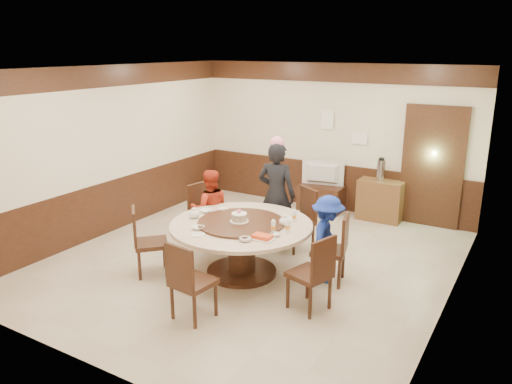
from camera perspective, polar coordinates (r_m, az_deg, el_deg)
The scene contains 31 objects.
room at distance 7.17m, azimuth -0.36°, elevation 0.04°, with size 6.00×6.04×2.84m.
banquet_table at distance 6.94m, azimuth -1.68°, elevation -5.30°, with size 1.96×1.96×0.78m.
chair_0 at distance 6.87m, azimuth 8.44°, elevation -7.79°, with size 0.53×0.53×0.97m.
chair_1 at distance 7.90m, azimuth 4.86°, elevation -4.39°, with size 0.60×0.60×0.97m.
chair_2 at distance 8.16m, azimuth -5.72°, elevation -3.73°, with size 0.53×0.52×0.97m.
chair_3 at distance 7.18m, azimuth -12.00°, elevation -6.86°, with size 0.62×0.62×0.97m.
chair_4 at distance 5.99m, azimuth -7.28°, elevation -11.53°, with size 0.49×0.50×0.97m.
chair_5 at distance 6.16m, azimuth 6.24°, elevation -10.64°, with size 0.56×0.55×0.97m.
person_standing at distance 7.84m, azimuth 2.36°, elevation -0.34°, with size 0.62×0.40×1.69m, color black.
person_red at distance 7.87m, azimuth -5.29°, elevation -1.94°, with size 0.62×0.48×1.27m, color #AD2C17.
person_blue at distance 6.79m, azimuth 8.14°, elevation -5.33°, with size 0.78×0.45×1.20m, color navy.
birthday_cake at distance 6.83m, azimuth -1.93°, elevation -2.91°, with size 0.26×0.26×0.18m.
teapot_left at distance 7.11m, azimuth -7.07°, elevation -2.51°, with size 0.17×0.15×0.13m, color white.
teapot_right at distance 6.77m, azimuth 3.27°, elevation -3.39°, with size 0.17×0.15×0.13m, color white.
bowl_0 at distance 7.40m, azimuth -3.73°, elevation -2.02°, with size 0.14×0.14×0.03m, color white.
bowl_1 at distance 6.25m, azimuth -1.25°, elevation -5.43°, with size 0.15×0.15×0.05m, color white.
bowl_2 at distance 6.69m, azimuth -6.62°, elevation -4.09°, with size 0.16×0.16×0.04m, color white.
bowl_3 at distance 6.41m, azimuth 2.19°, elevation -4.89°, with size 0.13×0.13×0.04m, color white.
bowl_4 at distance 7.34m, azimuth -5.79°, elevation -2.18°, with size 0.16×0.16×0.04m, color white.
saucer_near at distance 6.50m, azimuth -6.64°, elevation -4.84°, with size 0.18×0.18×0.01m, color white.
saucer_far at distance 7.06m, azimuth 3.56°, elevation -3.00°, with size 0.18×0.18×0.01m, color white.
shrimp_platter at distance 6.30m, azimuth 0.73°, elevation -5.21°, with size 0.30×0.20×0.06m.
bottle_0 at distance 6.52m, azimuth 1.99°, elevation -3.98°, with size 0.06×0.06×0.16m, color white.
bottle_1 at distance 6.53m, azimuth 3.64°, elevation -3.96°, with size 0.06×0.06×0.16m, color white.
bottle_2 at distance 6.93m, azimuth 4.39°, elevation -2.76°, with size 0.06×0.06×0.16m, color white.
tv_stand at distance 9.79m, azimuth 7.44°, elevation -0.68°, with size 0.85×0.45×0.50m, color #371D11.
television at distance 9.66m, azimuth 7.55°, elevation 2.07°, with size 0.82×0.11×0.47m, color gray.
side_cabinet at distance 9.42m, azimuth 14.00°, elevation -0.93°, with size 0.80×0.40×0.75m, color brown.
thermos at distance 9.28m, azimuth 14.08°, elevation 2.43°, with size 0.15×0.15×0.38m, color silver.
notice_left at distance 9.66m, azimuth 8.13°, elevation 8.19°, with size 0.25×0.00×0.35m, color white.
notice_right at distance 9.49m, azimuth 11.70°, elevation 6.03°, with size 0.30×0.00×0.22m, color white.
Camera 1 is at (3.54, -5.90, 3.09)m, focal length 35.00 mm.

